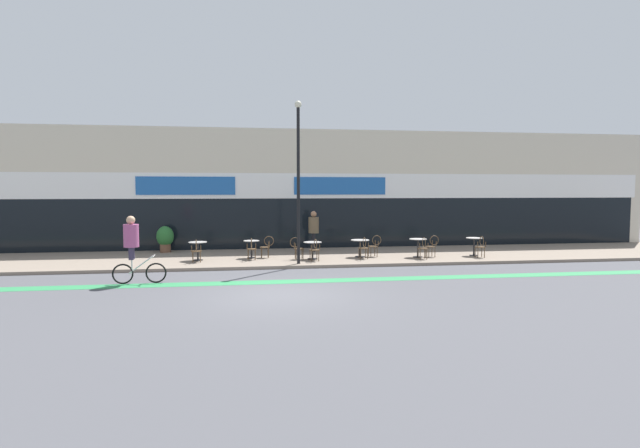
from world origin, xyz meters
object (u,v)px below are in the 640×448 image
cafe_chair_5_near (481,245)px  pedestrian_near_end (314,227)px  bistro_table_1 (251,246)px  cafe_chair_0_near (196,249)px  cafe_chair_3_side (375,244)px  planter_pot (165,238)px  bistro_table_4 (418,244)px  cafe_chair_1_near (252,247)px  lamp_post (298,172)px  bistro_table_0 (198,247)px  bistro_table_2 (313,247)px  bistro_table_5 (474,243)px  cafe_chair_4_near (423,247)px  cyclist_0 (133,243)px  bistro_table_3 (360,245)px  cafe_chair_2_side (297,247)px  cafe_chair_4_side (432,245)px  cafe_chair_3_near (364,246)px  cafe_chair_1_side (267,245)px  cafe_chair_2_near (315,248)px

cafe_chair_5_near → pedestrian_near_end: pedestrian_near_end is taller
bistro_table_1 → cafe_chair_0_near: (-2.13, -1.00, 0.00)m
cafe_chair_3_side → planter_pot: bearing=-23.8°
bistro_table_4 → cafe_chair_1_near: 6.89m
cafe_chair_3_side → pedestrian_near_end: size_ratio=0.49×
cafe_chair_0_near → lamp_post: lamp_post is taller
bistro_table_1 → planter_pot: planter_pot is taller
bistro_table_0 → bistro_table_2: bearing=-4.0°
bistro_table_5 → cafe_chair_4_near: (-2.53, -0.71, -0.03)m
planter_pot → cyclist_0: cyclist_0 is taller
cafe_chair_5_near → bistro_table_5: bearing=3.1°
bistro_table_0 → bistro_table_3: 6.64m
cafe_chair_2_side → bistro_table_1: bearing=157.0°
cafe_chair_0_near → cafe_chair_4_side: (9.64, 0.23, 0.00)m
cafe_chair_4_near → cyclist_0: size_ratio=0.42×
cafe_chair_4_side → cyclist_0: cyclist_0 is taller
bistro_table_0 → cafe_chair_0_near: 0.63m
bistro_table_0 → cyclist_0: cyclist_0 is taller
cafe_chair_3_near → cyclist_0: size_ratio=0.42×
bistro_table_1 → cyclist_0: size_ratio=0.34×
cafe_chair_0_near → cafe_chair_3_near: size_ratio=1.00×
cafe_chair_3_near → cafe_chair_1_near: bearing=82.7°
cafe_chair_5_near → bistro_table_2: bearing=88.4°
cafe_chair_1_near → bistro_table_4: bearing=-88.0°
cafe_chair_3_side → cafe_chair_5_near: (4.27, -0.96, 0.00)m
cafe_chair_1_near → pedestrian_near_end: pedestrian_near_end is taller
bistro_table_4 → cafe_chair_5_near: size_ratio=0.86×
cafe_chair_1_side → planter_pot: planter_pot is taller
pedestrian_near_end → bistro_table_5: bearing=166.0°
cafe_chair_1_side → cafe_chair_3_near: bearing=171.4°
bistro_table_0 → cafe_chair_2_near: 4.69m
cafe_chair_5_near → planter_pot: 13.77m
cafe_chair_5_near → cyclist_0: (-13.13, -3.18, 0.64)m
cafe_chair_1_side → cafe_chair_4_near: same height
cafe_chair_1_near → planter_pot: size_ratio=0.76×
cafe_chair_2_side → cafe_chair_3_near: bearing=-8.3°
cafe_chair_4_side → cafe_chair_1_side: bearing=-11.6°
cafe_chair_5_near → planter_pot: planter_pot is taller
cafe_chair_3_near → cafe_chair_0_near: bearing=87.4°
cafe_chair_1_side → cyclist_0: cyclist_0 is taller
cafe_chair_2_side → cafe_chair_4_side: same height
bistro_table_4 → cafe_chair_3_side: size_ratio=0.86×
cafe_chair_1_near → lamp_post: (1.76, -1.23, 2.97)m
cafe_chair_4_near → cafe_chair_5_near: bearing=-85.7°
cafe_chair_3_side → cafe_chair_4_near: size_ratio=1.00×
bistro_table_3 → cafe_chair_3_near: (0.00, -0.63, -0.01)m
bistro_table_3 → cafe_chair_1_near: 4.52m
cafe_chair_1_side → cafe_chair_3_near: (3.89, -0.98, 0.00)m
cafe_chair_1_side → cafe_chair_4_side: (6.89, -0.76, 0.00)m
cafe_chair_2_near → cafe_chair_0_near: bearing=79.1°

